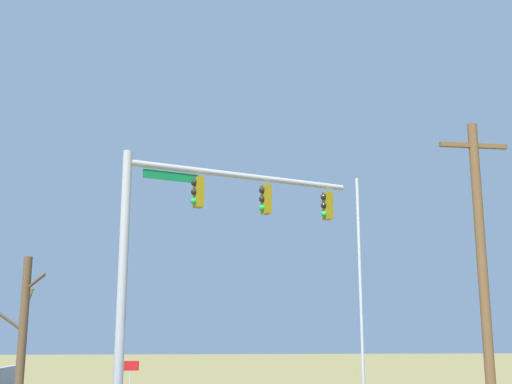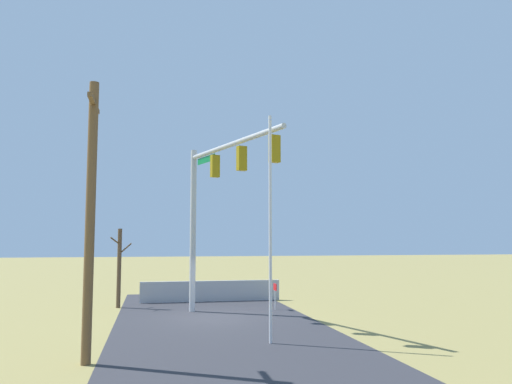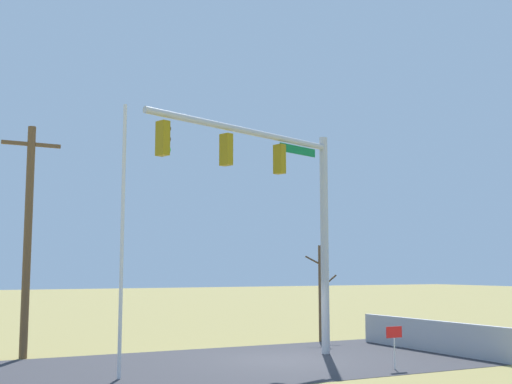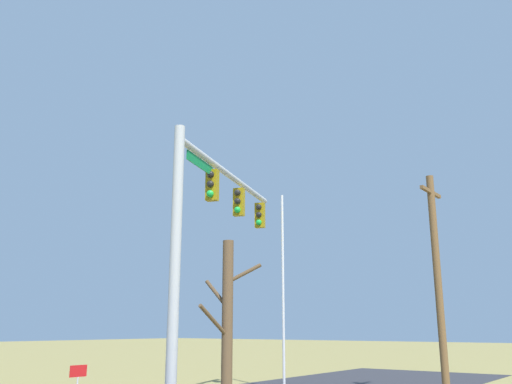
{
  "view_description": "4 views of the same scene",
  "coord_description": "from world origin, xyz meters",
  "px_view_note": "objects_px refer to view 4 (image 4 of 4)",
  "views": [
    {
      "loc": [
        1.0,
        20.66,
        1.88
      ],
      "look_at": [
        -2.08,
        -0.62,
        6.65
      ],
      "focal_mm": 47.21,
      "sensor_mm": 36.0,
      "label": 1
    },
    {
      "loc": [
        -21.52,
        2.63,
        3.27
      ],
      "look_at": [
        -2.69,
        -1.26,
        5.11
      ],
      "focal_mm": 35.32,
      "sensor_mm": 36.0,
      "label": 2
    },
    {
      "loc": [
        -10.62,
        -18.45,
        2.86
      ],
      "look_at": [
        -1.4,
        -0.68,
        5.21
      ],
      "focal_mm": 46.25,
      "sensor_mm": 36.0,
      "label": 3
    },
    {
      "loc": [
        11.84,
        10.56,
        2.25
      ],
      "look_at": [
        -2.64,
        -0.16,
        6.74
      ],
      "focal_mm": 38.25,
      "sensor_mm": 36.0,
      "label": 4
    }
  ],
  "objects_px": {
    "open_sign": "(78,377)",
    "flagpole": "(283,289)",
    "signal_mast": "(211,220)",
    "utility_pole": "(438,277)",
    "bare_tree": "(227,344)"
  },
  "relations": [
    {
      "from": "open_sign",
      "to": "flagpole",
      "type": "bearing_deg",
      "value": 165.12
    },
    {
      "from": "open_sign",
      "to": "signal_mast",
      "type": "bearing_deg",
      "value": 121.58
    },
    {
      "from": "signal_mast",
      "to": "flagpole",
      "type": "distance_m",
      "value": 5.92
    },
    {
      "from": "utility_pole",
      "to": "open_sign",
      "type": "relative_size",
      "value": 6.25
    },
    {
      "from": "flagpole",
      "to": "open_sign",
      "type": "bearing_deg",
      "value": -14.88
    },
    {
      "from": "signal_mast",
      "to": "bare_tree",
      "type": "bearing_deg",
      "value": 44.6
    },
    {
      "from": "flagpole",
      "to": "utility_pole",
      "type": "height_order",
      "value": "utility_pole"
    },
    {
      "from": "utility_pole",
      "to": "open_sign",
      "type": "bearing_deg",
      "value": -38.94
    },
    {
      "from": "signal_mast",
      "to": "bare_tree",
      "type": "relative_size",
      "value": 1.96
    },
    {
      "from": "bare_tree",
      "to": "signal_mast",
      "type": "bearing_deg",
      "value": -135.4
    },
    {
      "from": "signal_mast",
      "to": "bare_tree",
      "type": "height_order",
      "value": "signal_mast"
    },
    {
      "from": "signal_mast",
      "to": "utility_pole",
      "type": "bearing_deg",
      "value": 149.57
    },
    {
      "from": "flagpole",
      "to": "signal_mast",
      "type": "bearing_deg",
      "value": 11.78
    },
    {
      "from": "signal_mast",
      "to": "utility_pole",
      "type": "relative_size",
      "value": 0.98
    },
    {
      "from": "flagpole",
      "to": "utility_pole",
      "type": "bearing_deg",
      "value": 106.87
    }
  ]
}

